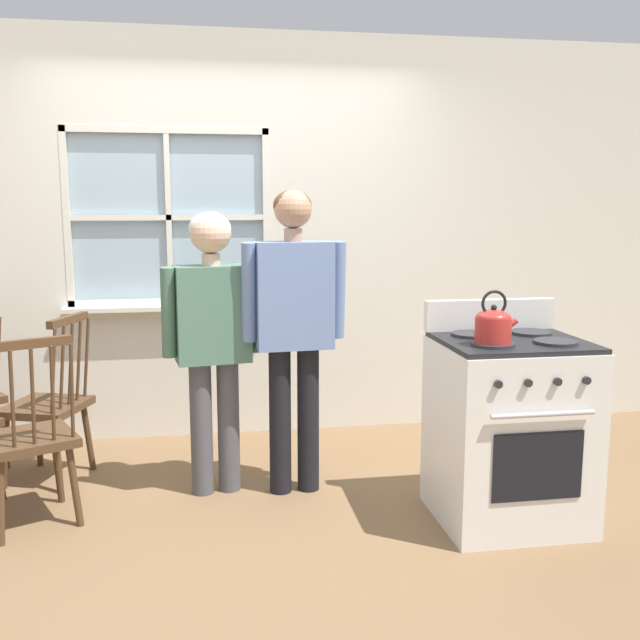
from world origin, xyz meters
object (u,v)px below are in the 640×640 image
at_px(chair_near_wall, 49,406).
at_px(person_elderly_left, 213,323).
at_px(potted_plant, 209,293).
at_px(kettle, 493,325).
at_px(person_teen_center, 294,313).
at_px(chair_by_window, 29,440).
at_px(stove, 508,428).

relative_size(chair_near_wall, person_elderly_left, 0.63).
bearing_deg(person_elderly_left, potted_plant, 81.73).
distance_m(person_elderly_left, potted_plant, 0.96).
bearing_deg(kettle, person_teen_center, 142.11).
height_order(chair_near_wall, kettle, kettle).
distance_m(chair_by_window, chair_near_wall, 0.60).
relative_size(person_teen_center, stove, 1.52).
bearing_deg(kettle, chair_by_window, 168.30).
height_order(chair_near_wall, stove, stove).
height_order(person_elderly_left, potted_plant, person_elderly_left).
bearing_deg(person_teen_center, stove, -31.40).
xyz_separation_m(chair_by_window, chair_near_wall, (-0.02, 0.60, 0.00)).
height_order(chair_near_wall, person_elderly_left, person_elderly_left).
distance_m(person_elderly_left, kettle, 1.47).
height_order(kettle, potted_plant, potted_plant).
relative_size(person_teen_center, kettle, 6.69).
bearing_deg(chair_by_window, potted_plant, -151.17).
bearing_deg(chair_near_wall, person_elderly_left, 89.97).
xyz_separation_m(chair_by_window, kettle, (2.19, -0.45, 0.59)).
distance_m(chair_by_window, person_elderly_left, 1.08).
bearing_deg(chair_near_wall, potted_plant, 143.85).
distance_m(chair_by_window, person_teen_center, 1.47).
xyz_separation_m(person_elderly_left, stove, (1.44, -0.59, -0.47)).
distance_m(chair_near_wall, person_elderly_left, 1.11).
height_order(person_elderly_left, person_teen_center, person_teen_center).
relative_size(chair_by_window, stove, 0.89).
height_order(chair_by_window, person_elderly_left, person_elderly_left).
xyz_separation_m(person_teen_center, stove, (1.01, -0.53, -0.53)).
bearing_deg(person_elderly_left, kettle, -37.88).
relative_size(person_elderly_left, stove, 1.42).
distance_m(chair_by_window, stove, 2.37).
height_order(chair_by_window, kettle, kettle).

